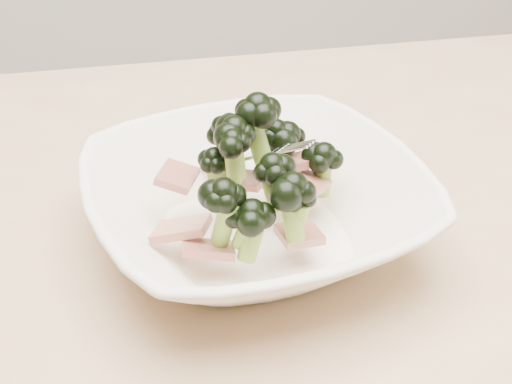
# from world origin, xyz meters

# --- Properties ---
(dining_table) EXTENTS (1.20, 0.80, 0.75)m
(dining_table) POSITION_xyz_m (0.00, 0.00, 0.65)
(dining_table) COLOR tan
(dining_table) RESTS_ON ground
(broccoli_dish) EXTENTS (0.33, 0.33, 0.14)m
(broccoli_dish) POSITION_xyz_m (-0.00, -0.02, 0.79)
(broccoli_dish) COLOR white
(broccoli_dish) RESTS_ON dining_table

